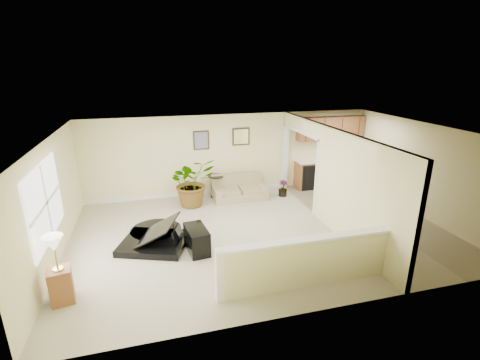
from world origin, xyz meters
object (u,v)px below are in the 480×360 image
object	(u,v)px
loveseat	(239,187)
lamp_stand	(59,275)
piano	(151,221)
palm_plant	(192,182)
small_plant	(283,189)
accent_table	(216,183)
piano_bench	(197,240)

from	to	relation	value
loveseat	lamp_stand	size ratio (longest dim) A/B	1.27
piano	palm_plant	bearing A→B (deg)	80.15
piano	small_plant	world-z (taller)	piano
palm_plant	accent_table	bearing A→B (deg)	31.32
piano	loveseat	bearing A→B (deg)	61.21
accent_table	small_plant	distance (m)	2.11
loveseat	piano_bench	bearing A→B (deg)	-120.58
loveseat	small_plant	world-z (taller)	loveseat
accent_table	lamp_stand	size ratio (longest dim) A/B	0.55
palm_plant	lamp_stand	xyz separation A→B (m)	(-2.78, -3.79, -0.17)
piano	piano_bench	xyz separation A→B (m)	(0.94, -0.60, -0.29)
piano	accent_table	world-z (taller)	piano
loveseat	piano	bearing A→B (deg)	-139.19
palm_plant	small_plant	world-z (taller)	palm_plant
palm_plant	piano	bearing A→B (deg)	-120.43
accent_table	palm_plant	bearing A→B (deg)	-148.68
piano_bench	loveseat	distance (m)	3.35
piano_bench	lamp_stand	bearing A→B (deg)	-155.78
small_plant	palm_plant	bearing A→B (deg)	-179.66
accent_table	palm_plant	xyz separation A→B (m)	(-0.78, -0.47, 0.26)
accent_table	lamp_stand	bearing A→B (deg)	-129.80
piano_bench	piano	bearing A→B (deg)	147.59
piano_bench	accent_table	world-z (taller)	accent_table
piano_bench	small_plant	bearing A→B (deg)	40.94
loveseat	palm_plant	world-z (taller)	palm_plant
accent_table	loveseat	bearing A→B (deg)	-21.43
piano	accent_table	distance (m)	3.23
lamp_stand	palm_plant	bearing A→B (deg)	53.80
piano_bench	lamp_stand	distance (m)	2.76
piano_bench	small_plant	distance (m)	4.09
loveseat	accent_table	bearing A→B (deg)	158.75
piano	piano_bench	size ratio (longest dim) A/B	2.44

